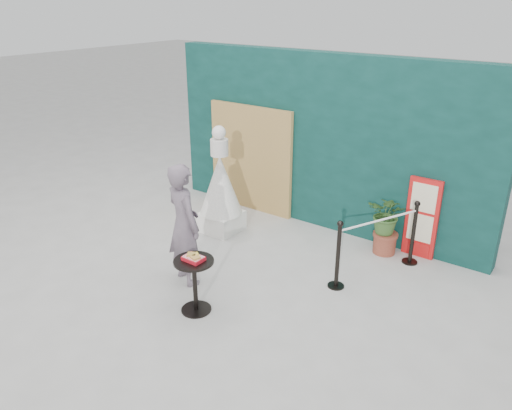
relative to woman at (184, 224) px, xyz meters
name	(u,v)px	position (x,y,z in m)	size (l,w,h in m)	color
ground	(204,300)	(0.55, -0.25, -0.89)	(60.00, 60.00, 0.00)	#ADAAA5
back_wall	(323,143)	(0.55, 2.90, 0.61)	(6.00, 0.30, 3.00)	#092B27
bamboo_fence	(251,159)	(-0.85, 2.69, 0.11)	(1.80, 0.08, 2.00)	tan
woman	(184,224)	(0.00, 0.00, 0.00)	(0.65, 0.43, 1.78)	slate
menu_board	(422,218)	(2.45, 2.70, -0.24)	(0.50, 0.07, 1.30)	red
statue	(221,189)	(-0.66, 1.58, -0.12)	(0.73, 0.73, 1.88)	white
cafe_table	(195,277)	(0.63, -0.49, -0.39)	(0.52, 0.52, 0.75)	black
food_basket	(194,258)	(0.63, -0.49, -0.10)	(0.26, 0.19, 0.11)	red
planter	(387,220)	(1.99, 2.48, -0.31)	(0.59, 0.51, 1.00)	brown
stanchion_barrier	(377,244)	(2.14, 1.77, -0.40)	(0.84, 1.54, 1.03)	black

